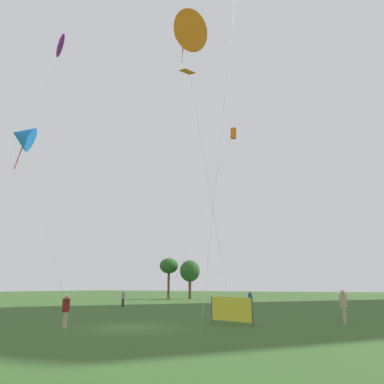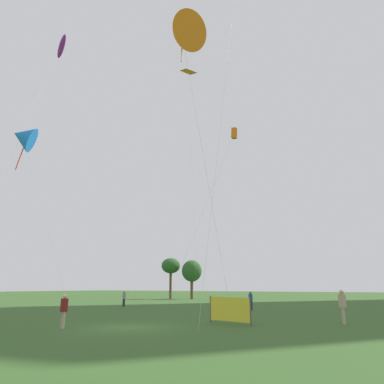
{
  "view_description": "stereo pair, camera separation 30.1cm",
  "coord_description": "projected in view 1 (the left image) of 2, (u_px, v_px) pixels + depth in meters",
  "views": [
    {
      "loc": [
        12.99,
        -15.53,
        2.06
      ],
      "look_at": [
        -2.81,
        11.14,
        10.16
      ],
      "focal_mm": 33.94,
      "sensor_mm": 36.0,
      "label": 1
    },
    {
      "loc": [
        13.25,
        -15.37,
        2.06
      ],
      "look_at": [
        -2.81,
        11.14,
        10.16
      ],
      "focal_mm": 33.94,
      "sensor_mm": 36.0,
      "label": 2
    }
  ],
  "objects": [
    {
      "name": "kite_flying_6",
      "position": [
        233.0,
        134.0,
        42.8
      ],
      "size": [
        6.64,
        4.78,
        20.26
      ],
      "color": "silver",
      "rests_on": "ground"
    },
    {
      "name": "person_standing_4",
      "position": [
        66.0,
        309.0,
        18.44
      ],
      "size": [
        0.37,
        0.37,
        1.69
      ],
      "rotation": [
        0.0,
        0.0,
        2.8
      ],
      "color": "tan",
      "rests_on": "ground"
    },
    {
      "name": "person_standing_0",
      "position": [
        123.0,
        298.0,
        38.6
      ],
      "size": [
        0.35,
        0.35,
        1.58
      ],
      "rotation": [
        0.0,
        0.0,
        1.42
      ],
      "color": "#2D2D33",
      "rests_on": "ground"
    },
    {
      "name": "kite_flying_4",
      "position": [
        187.0,
        73.0,
        56.66
      ],
      "size": [
        2.39,
        3.01,
        35.1
      ],
      "color": "silver",
      "rests_on": "ground"
    },
    {
      "name": "kite_flying_1",
      "position": [
        22.0,
        136.0,
        38.33
      ],
      "size": [
        4.08,
        8.04,
        19.09
      ],
      "color": "silver",
      "rests_on": "ground"
    },
    {
      "name": "person_standing_3",
      "position": [
        344.0,
        304.0,
        20.82
      ],
      "size": [
        0.42,
        0.42,
        1.87
      ],
      "rotation": [
        0.0,
        0.0,
        1.67
      ],
      "color": "tan",
      "rests_on": "ground"
    },
    {
      "name": "kite_flying_0",
      "position": [
        60.0,
        46.0,
        47.67
      ],
      "size": [
        5.87,
        12.49,
        33.71
      ],
      "color": "silver",
      "rests_on": "ground"
    },
    {
      "name": "person_standing_2",
      "position": [
        250.0,
        299.0,
        33.04
      ],
      "size": [
        0.36,
        0.36,
        1.62
      ],
      "rotation": [
        0.0,
        0.0,
        3.4
      ],
      "color": "#2D2D33",
      "rests_on": "ground"
    },
    {
      "name": "ground",
      "position": [
        129.0,
        328.0,
        18.81
      ],
      "size": [
        280.0,
        280.0,
        0.0
      ],
      "primitive_type": "plane",
      "color": "#335623"
    },
    {
      "name": "park_tree_0",
      "position": [
        169.0,
        266.0,
        63.79
      ],
      "size": [
        3.25,
        3.25,
        6.95
      ],
      "color": "brown",
      "rests_on": "ground"
    },
    {
      "name": "event_banner",
      "position": [
        231.0,
        309.0,
        20.71
      ],
      "size": [
        2.98,
        0.9,
        1.52
      ],
      "color": "#4C4C4C",
      "rests_on": "ground"
    },
    {
      "name": "park_tree_1",
      "position": [
        190.0,
        271.0,
        62.63
      ],
      "size": [
        3.42,
        3.42,
        6.5
      ],
      "color": "brown",
      "rests_on": "ground"
    },
    {
      "name": "kite_flying_5",
      "position": [
        183.0,
        34.0,
        27.63
      ],
      "size": [
        3.9,
        11.59,
        22.51
      ],
      "color": "silver",
      "rests_on": "ground"
    }
  ]
}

